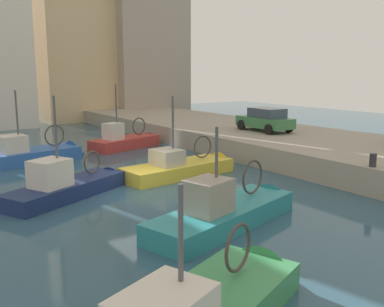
{
  "coord_description": "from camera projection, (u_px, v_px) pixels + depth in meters",
  "views": [
    {
      "loc": [
        -8.63,
        -16.2,
        5.07
      ],
      "look_at": [
        2.91,
        0.57,
        1.2
      ],
      "focal_mm": 40.98,
      "sensor_mm": 36.0,
      "label": 1
    }
  ],
  "objects": [
    {
      "name": "water_surface",
      "position": [
        144.0,
        190.0,
        18.86
      ],
      "size": [
        80.0,
        80.0,
        0.0
      ],
      "primitive_type": "plane",
      "color": "#2D5166",
      "rests_on": "ground"
    },
    {
      "name": "quay_wall",
      "position": [
        320.0,
        149.0,
        25.16
      ],
      "size": [
        9.0,
        56.0,
        1.2
      ],
      "primitive_type": "cube",
      "color": "#9E9384",
      "rests_on": "ground"
    },
    {
      "name": "fishing_boat_yellow",
      "position": [
        185.0,
        173.0,
        21.58
      ],
      "size": [
        6.63,
        2.48,
        4.77
      ],
      "color": "gold",
      "rests_on": "ground"
    },
    {
      "name": "fishing_boat_navy",
      "position": [
        72.0,
        192.0,
        18.01
      ],
      "size": [
        6.34,
        4.12,
        4.86
      ],
      "color": "navy",
      "rests_on": "ground"
    },
    {
      "name": "fishing_boat_teal",
      "position": [
        230.0,
        219.0,
        14.78
      ],
      "size": [
        7.13,
        3.5,
        4.18
      ],
      "color": "teal",
      "rests_on": "ground"
    },
    {
      "name": "fishing_boat_red",
      "position": [
        128.0,
        146.0,
        29.26
      ],
      "size": [
        5.83,
        3.19,
        4.99
      ],
      "color": "#BC3833",
      "rests_on": "ground"
    },
    {
      "name": "fishing_boat_blue",
      "position": [
        38.0,
        159.0,
        24.86
      ],
      "size": [
        6.17,
        3.04,
        4.97
      ],
      "color": "#2D60B7",
      "rests_on": "ground"
    },
    {
      "name": "parked_car_green",
      "position": [
        265.0,
        120.0,
        28.2
      ],
      "size": [
        2.01,
        3.93,
        1.5
      ],
      "color": "#387547",
      "rests_on": "quay_wall"
    },
    {
      "name": "mooring_bollard_north",
      "position": [
        373.0,
        160.0,
        17.83
      ],
      "size": [
        0.28,
        0.28,
        0.55
      ],
      "primitive_type": "cylinder",
      "color": "#2D2D33",
      "rests_on": "quay_wall"
    },
    {
      "name": "waterfront_building_west_mid",
      "position": [
        143.0,
        30.0,
        47.29
      ],
      "size": [
        8.34,
        6.82,
        18.74
      ],
      "color": "#A39384",
      "rests_on": "ground"
    },
    {
      "name": "waterfront_building_east",
      "position": [
        73.0,
        17.0,
        44.12
      ],
      "size": [
        7.86,
        6.58,
        20.72
      ],
      "color": "#D1B284",
      "rests_on": "ground"
    }
  ]
}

